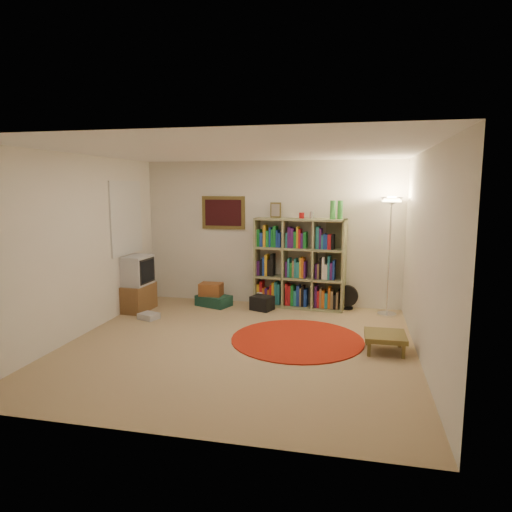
{
  "coord_description": "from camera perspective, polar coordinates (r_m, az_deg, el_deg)",
  "views": [
    {
      "loc": [
        1.45,
        -5.55,
        2.07
      ],
      "look_at": [
        0.1,
        0.6,
        1.1
      ],
      "focal_mm": 32.0,
      "sensor_mm": 36.0,
      "label": 1
    }
  ],
  "objects": [
    {
      "name": "room",
      "position": [
        5.85,
        -2.64,
        0.8
      ],
      "size": [
        4.54,
        4.54,
        2.54
      ],
      "color": "#9D815C",
      "rests_on": "ground"
    },
    {
      "name": "red_rug",
      "position": [
        6.32,
        5.17,
        -10.33
      ],
      "size": [
        1.79,
        1.79,
        0.02
      ],
      "color": "maroon",
      "rests_on": "ground"
    },
    {
      "name": "duffel_bag",
      "position": [
        7.71,
        0.77,
        -5.9
      ],
      "size": [
        0.42,
        0.38,
        0.23
      ],
      "rotation": [
        0.0,
        0.0,
        -0.36
      ],
      "color": "black",
      "rests_on": "ground"
    },
    {
      "name": "suitcase",
      "position": [
        8.02,
        -5.3,
        -5.57
      ],
      "size": [
        0.65,
        0.53,
        0.18
      ],
      "rotation": [
        0.0,
        0.0,
        -0.34
      ],
      "color": "#13352A",
      "rests_on": "ground"
    },
    {
      "name": "tv_stand",
      "position": [
        7.88,
        -14.77,
        -3.42
      ],
      "size": [
        0.49,
        0.66,
        0.93
      ],
      "rotation": [
        0.0,
        0.0,
        -0.06
      ],
      "color": "brown",
      "rests_on": "ground"
    },
    {
      "name": "bookshelf",
      "position": [
        7.82,
        5.33,
        -1.06
      ],
      "size": [
        1.56,
        0.59,
        1.83
      ],
      "rotation": [
        0.0,
        0.0,
        -0.1
      ],
      "color": "#86885A",
      "rests_on": "ground"
    },
    {
      "name": "side_table",
      "position": [
        6.04,
        15.84,
        -9.66
      ],
      "size": [
        0.52,
        0.52,
        0.23
      ],
      "rotation": [
        0.0,
        0.0,
        0.02
      ],
      "color": "#4F401B",
      "rests_on": "ground"
    },
    {
      "name": "wicker_basket",
      "position": [
        7.98,
        -5.64,
        -4.17
      ],
      "size": [
        0.39,
        0.28,
        0.22
      ],
      "rotation": [
        0.0,
        0.0,
        -0.02
      ],
      "color": "brown",
      "rests_on": "suitcase"
    },
    {
      "name": "floor_fan",
      "position": [
        7.89,
        11.34,
        -5.07
      ],
      "size": [
        0.37,
        0.21,
        0.41
      ],
      "rotation": [
        0.0,
        0.0,
        -0.11
      ],
      "color": "black",
      "rests_on": "ground"
    },
    {
      "name": "dvd_box",
      "position": [
        7.41,
        -13.26,
        -7.32
      ],
      "size": [
        0.34,
        0.32,
        0.09
      ],
      "rotation": [
        0.0,
        0.0,
        -0.34
      ],
      "color": "#B3B2B7",
      "rests_on": "ground"
    },
    {
      "name": "paper_towel",
      "position": [
        8.01,
        0.48,
        -5.35
      ],
      "size": [
        0.12,
        0.12,
        0.24
      ],
      "rotation": [
        0.0,
        0.0,
        0.1
      ],
      "color": "white",
      "rests_on": "ground"
    },
    {
      "name": "floor_lamp",
      "position": [
        7.47,
        16.53,
        4.63
      ],
      "size": [
        0.44,
        0.44,
        1.9
      ],
      "rotation": [
        0.0,
        0.0,
        0.22
      ],
      "color": "white",
      "rests_on": "ground"
    }
  ]
}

